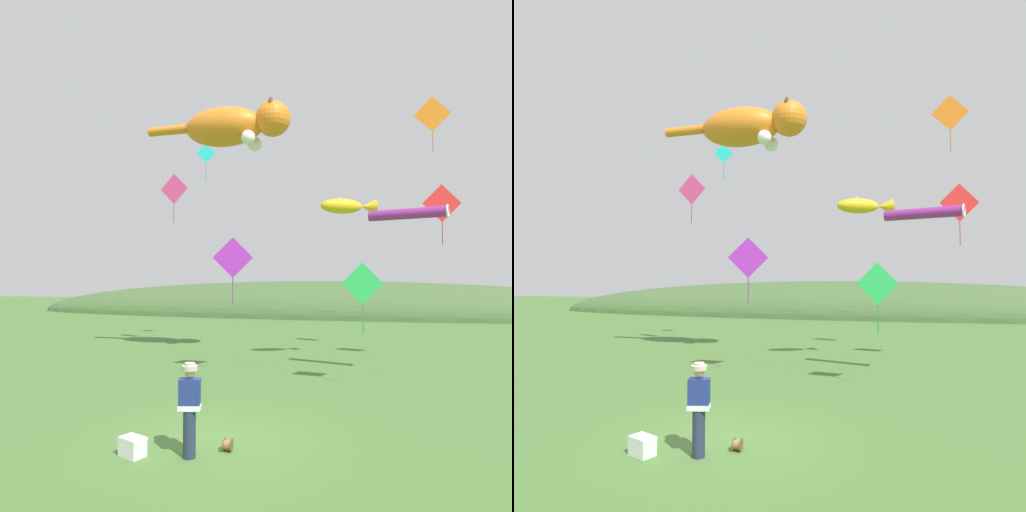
{
  "view_description": "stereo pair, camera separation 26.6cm",
  "coord_description": "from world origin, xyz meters",
  "views": [
    {
      "loc": [
        3.04,
        -9.17,
        3.41
      ],
      "look_at": [
        0.0,
        4.0,
        4.04
      ],
      "focal_mm": 32.0,
      "sensor_mm": 36.0,
      "label": 1
    },
    {
      "loc": [
        3.3,
        -9.11,
        3.41
      ],
      "look_at": [
        0.0,
        4.0,
        4.04
      ],
      "focal_mm": 32.0,
      "sensor_mm": 36.0,
      "label": 2
    }
  ],
  "objects": [
    {
      "name": "picnic_cooler",
      "position": [
        -1.24,
        -1.08,
        0.18
      ],
      "size": [
        0.58,
        0.5,
        0.36
      ],
      "color": "white",
      "rests_on": "ground"
    },
    {
      "name": "kite_diamond_pink",
      "position": [
        -5.77,
        11.3,
        7.68
      ],
      "size": [
        1.49,
        0.23,
        2.4
      ],
      "color": "#E53F8C"
    },
    {
      "name": "kite_giant_cat",
      "position": [
        -2.05,
        8.91,
        9.71
      ],
      "size": [
        6.33,
        1.95,
        1.92
      ],
      "color": "orange"
    },
    {
      "name": "kite_tube_streamer",
      "position": [
        4.58,
        6.62,
        5.51
      ],
      "size": [
        2.56,
        1.12,
        0.44
      ],
      "color": "#8C268C"
    },
    {
      "name": "ground_plane",
      "position": [
        0.0,
        0.0,
        0.0
      ],
      "size": [
        120.0,
        120.0,
        0.0
      ],
      "primitive_type": "plane",
      "color": "#477033"
    },
    {
      "name": "kite_diamond_orange",
      "position": [
        6.0,
        10.71,
        10.2
      ],
      "size": [
        1.49,
        0.05,
        2.39
      ],
      "color": "orange"
    },
    {
      "name": "distant_hill_ridge",
      "position": [
        0.0,
        32.48,
        0.0
      ],
      "size": [
        57.48,
        11.16,
        6.11
      ],
      "color": "#426033",
      "rests_on": "ground"
    },
    {
      "name": "festival_attendant",
      "position": [
        -0.16,
        -0.91,
        0.95
      ],
      "size": [
        0.47,
        0.35,
        1.77
      ],
      "color": "#232D47",
      "rests_on": "ground"
    },
    {
      "name": "kite_diamond_violet",
      "position": [
        -1.32,
        6.14,
        4.08
      ],
      "size": [
        1.32,
        0.55,
        2.32
      ],
      "color": "purple"
    },
    {
      "name": "kite_diamond_teal",
      "position": [
        -4.67,
        12.77,
        9.74
      ],
      "size": [
        0.91,
        0.39,
        1.88
      ],
      "color": "#19BFBF"
    },
    {
      "name": "kite_diamond_red",
      "position": [
        6.14,
        9.66,
        6.28
      ],
      "size": [
        1.48,
        0.24,
        2.39
      ],
      "color": "red"
    },
    {
      "name": "kite_diamond_green",
      "position": [
        3.08,
        5.43,
        3.19
      ],
      "size": [
        1.28,
        0.37,
        2.22
      ],
      "color": "green"
    },
    {
      "name": "kite_spool",
      "position": [
        0.46,
        -0.44,
        0.12
      ],
      "size": [
        0.17,
        0.25,
        0.25
      ],
      "color": "olive",
      "rests_on": "ground"
    },
    {
      "name": "kite_fish_windsock",
      "position": [
        2.54,
        8.95,
        6.19
      ],
      "size": [
        2.3,
        1.43,
        0.69
      ],
      "color": "gold"
    }
  ]
}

